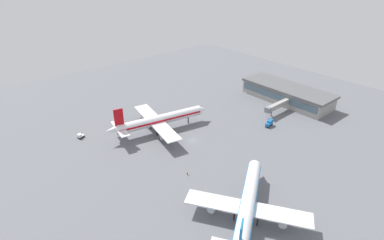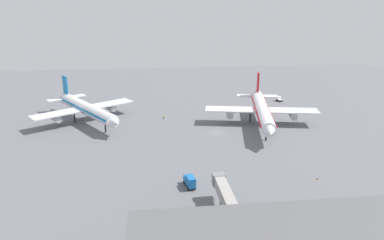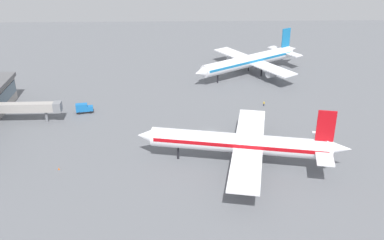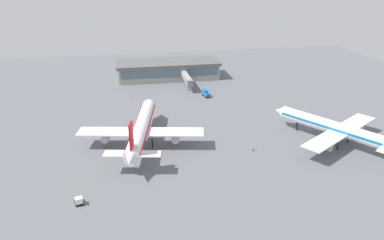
{
  "view_description": "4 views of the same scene",
  "coord_description": "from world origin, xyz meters",
  "px_view_note": "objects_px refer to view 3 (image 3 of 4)",
  "views": [
    {
      "loc": [
        -99.15,
        84.51,
        79.35
      ],
      "look_at": [
        10.63,
        -8.23,
        4.59
      ],
      "focal_mm": 28.45,
      "sensor_mm": 36.0,
      "label": 1
    },
    {
      "loc": [
        -24.88,
        -131.21,
        48.26
      ],
      "look_at": [
        -9.19,
        3.55,
        4.25
      ],
      "focal_mm": 34.83,
      "sensor_mm": 36.0,
      "label": 2
    },
    {
      "loc": [
        126.34,
        -8.96,
        64.33
      ],
      "look_at": [
        -0.55,
        -5.76,
        3.83
      ],
      "focal_mm": 43.15,
      "sensor_mm": 36.0,
      "label": 3
    },
    {
      "loc": [
        24.06,
        137.39,
        63.28
      ],
      "look_at": [
        -0.66,
        0.13,
        5.4
      ],
      "focal_mm": 36.37,
      "sensor_mm": 36.0,
      "label": 4
    }
  ],
  "objects_px": {
    "airplane_taxiing": "(250,61)",
    "safety_cone_near_gate": "(59,169)",
    "catering_truck": "(84,108)",
    "ground_crew_worker": "(264,104)",
    "airplane_at_gate": "(242,143)"
  },
  "relations": [
    {
      "from": "safety_cone_near_gate",
      "to": "ground_crew_worker",
      "type": "bearing_deg",
      "value": 123.43
    },
    {
      "from": "catering_truck",
      "to": "ground_crew_worker",
      "type": "distance_m",
      "value": 61.34
    },
    {
      "from": "airplane_at_gate",
      "to": "airplane_taxiing",
      "type": "bearing_deg",
      "value": -88.62
    },
    {
      "from": "airplane_taxiing",
      "to": "safety_cone_near_gate",
      "type": "distance_m",
      "value": 94.36
    },
    {
      "from": "airplane_at_gate",
      "to": "safety_cone_near_gate",
      "type": "xyz_separation_m",
      "value": [
        1.75,
        -48.53,
        -5.98
      ]
    },
    {
      "from": "ground_crew_worker",
      "to": "safety_cone_near_gate",
      "type": "bearing_deg",
      "value": -177.96
    },
    {
      "from": "airplane_taxiing",
      "to": "airplane_at_gate",
      "type": "bearing_deg",
      "value": 46.95
    },
    {
      "from": "airplane_at_gate",
      "to": "airplane_taxiing",
      "type": "relative_size",
      "value": 1.2
    },
    {
      "from": "airplane_at_gate",
      "to": "ground_crew_worker",
      "type": "height_order",
      "value": "airplane_at_gate"
    },
    {
      "from": "airplane_taxiing",
      "to": "ground_crew_worker",
      "type": "relative_size",
      "value": 28.13
    },
    {
      "from": "airplane_taxiing",
      "to": "catering_truck",
      "type": "bearing_deg",
      "value": -2.61
    },
    {
      "from": "airplane_at_gate",
      "to": "airplane_taxiing",
      "type": "height_order",
      "value": "airplane_at_gate"
    },
    {
      "from": "airplane_at_gate",
      "to": "airplane_taxiing",
      "type": "xyz_separation_m",
      "value": [
        -70.47,
        11.94,
        -0.35
      ]
    },
    {
      "from": "ground_crew_worker",
      "to": "safety_cone_near_gate",
      "type": "height_order",
      "value": "ground_crew_worker"
    },
    {
      "from": "ground_crew_worker",
      "to": "safety_cone_near_gate",
      "type": "relative_size",
      "value": 2.78
    }
  ]
}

